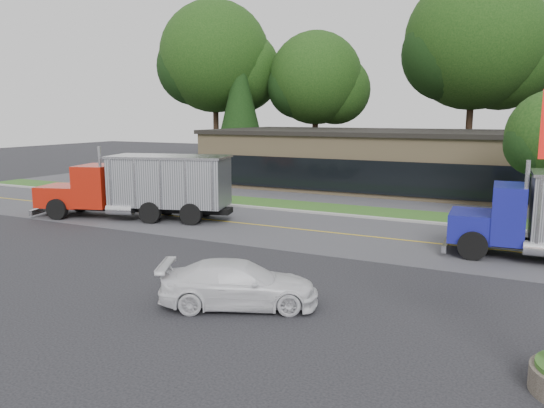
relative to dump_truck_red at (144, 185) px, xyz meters
The scene contains 13 objects.
ground 12.06m from the dump_truck_red, 40.81° to the right, with size 140.00×140.00×0.00m, color #35353A.
road 9.29m from the dump_truck_red, ahead, with size 60.00×8.00×0.02m, color #5C5C61.
center_line 9.29m from the dump_truck_red, ahead, with size 60.00×0.12×0.01m, color gold.
curb 10.68m from the dump_truck_red, 30.92° to the left, with size 60.00×0.30×0.12m, color #9E9E99.
grass_verge 11.69m from the dump_truck_red, 38.60° to the left, with size 60.00×3.40×0.03m, color #2D581E.
far_parking 15.29m from the dump_truck_red, 53.52° to the left, with size 60.00×7.00×0.02m, color #5C5C61.
strip_mall 21.29m from the dump_truck_red, 58.80° to the left, with size 32.00×12.00×4.00m, color tan.
tree_far_a 28.04m from the dump_truck_red, 113.91° to the left, with size 11.63×10.94×16.59m.
tree_far_b 27.16m from the dump_truck_red, 91.81° to the left, with size 9.29×8.74×13.25m.
tree_far_c 30.85m from the dump_truck_red, 63.37° to the left, with size 11.99×11.28×17.10m.
evergreen_left 23.73m from the dump_truck_red, 107.43° to the left, with size 5.14×5.14×11.68m.
dump_truck_red is the anchor object (origin of this frame).
rally_car 14.28m from the dump_truck_red, 39.36° to the right, with size 1.85×4.55×1.32m, color white.
Camera 1 is at (9.40, -13.90, 5.49)m, focal length 35.00 mm.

